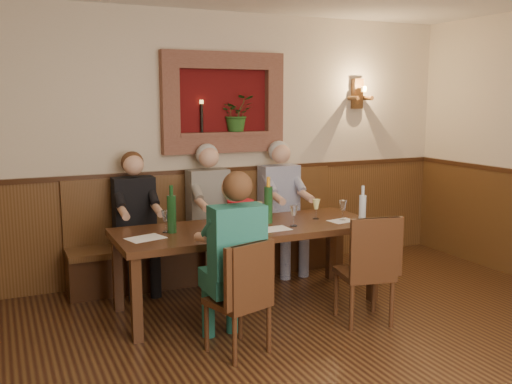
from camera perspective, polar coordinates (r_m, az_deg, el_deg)
room_shell at (r=3.44m, az=11.90°, el=9.05°), size 6.04×6.04×2.82m
wainscoting at (r=3.68m, az=11.21°, el=-11.66°), size 6.02×6.02×1.15m
wall_niche at (r=6.15m, az=-2.89°, el=8.50°), size 1.36×0.30×1.06m
wall_sconce at (r=6.93m, az=10.18°, el=9.58°), size 0.25×0.20×0.35m
dining_table at (r=5.19m, az=-0.78°, el=-4.24°), size 2.40×0.90×0.75m
bench at (r=6.13m, az=-4.35°, el=-5.51°), size 3.00×0.45×1.11m
chair_near_left at (r=4.37m, az=-1.70°, el=-12.68°), size 0.49×0.49×0.88m
chair_near_right at (r=5.01m, az=10.78°, el=-9.70°), size 0.49×0.49×0.94m
person_bench_left at (r=5.74m, az=-11.82°, el=-4.19°), size 0.40×0.49×1.38m
person_bench_mid at (r=5.95m, az=-4.49°, el=-3.32°), size 0.42×0.52×1.44m
person_bench_right at (r=6.28m, az=2.67°, el=-2.62°), size 0.43×0.52×1.44m
person_chair_front at (r=4.35m, az=-2.33°, el=-8.40°), size 0.40×0.49×1.38m
spittoon_bucket at (r=4.99m, az=-1.55°, el=-2.34°), size 0.25×0.25×0.27m
wine_bottle_green_a at (r=5.28m, az=1.24°, el=-1.19°), size 0.10×0.10×0.43m
wine_bottle_green_b at (r=4.95m, az=-8.43°, el=-2.10°), size 0.09×0.09×0.41m
water_bottle at (r=5.33m, az=10.60°, el=-1.65°), size 0.07×0.07×0.36m
tasting_sheet_a at (r=4.82m, az=-10.99°, el=-4.55°), size 0.35×0.29×0.00m
tasting_sheet_b at (r=5.06m, az=1.81°, el=-3.71°), size 0.28×0.20×0.00m
tasting_sheet_c at (r=5.46m, az=8.60°, el=-2.86°), size 0.27×0.21×0.00m
tasting_sheet_d at (r=4.79m, az=-3.23°, el=-4.47°), size 0.31×0.26×0.00m
wine_glass_0 at (r=4.99m, az=-9.01°, el=-2.92°), size 0.08×0.08×0.19m
wine_glass_1 at (r=5.33m, az=0.23°, el=-2.01°), size 0.08×0.08×0.19m
wine_glass_2 at (r=5.50m, az=6.03°, el=-1.71°), size 0.08×0.08×0.19m
wine_glass_3 at (r=4.95m, az=-0.79°, el=-2.89°), size 0.08×0.08×0.19m
wine_glass_4 at (r=5.47m, az=8.68°, el=-1.83°), size 0.08×0.08×0.19m
wine_glass_5 at (r=4.84m, az=-1.32°, el=-3.19°), size 0.08×0.08×0.19m
wine_glass_6 at (r=5.17m, az=3.80°, el=-2.39°), size 0.08×0.08×0.19m
wine_glass_7 at (r=5.16m, az=-3.92°, el=-2.41°), size 0.08×0.08×0.19m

